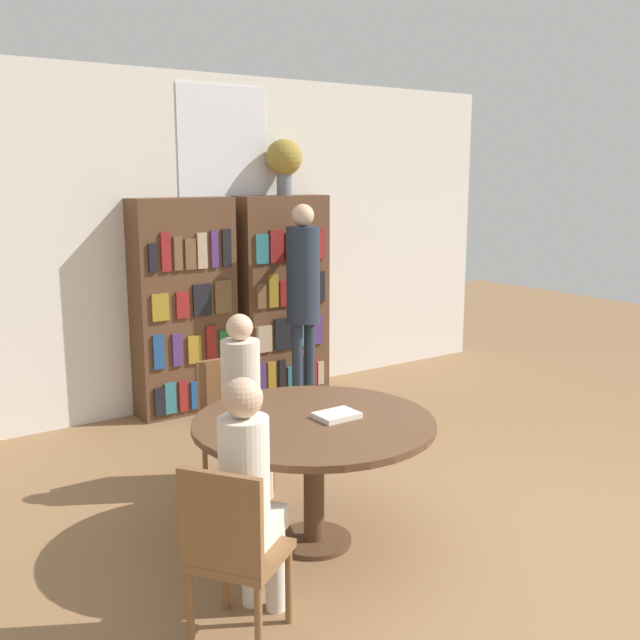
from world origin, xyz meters
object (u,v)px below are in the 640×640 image
(reading_table, at_px, (314,437))
(librarian_standing, at_px, (303,284))
(bookshelf_right, at_px, (282,296))
(flower_vase, at_px, (284,160))
(chair_near_camera, at_px, (232,547))
(seated_reader_left, at_px, (244,394))
(chair_left_side, at_px, (232,417))
(seated_reader_right, at_px, (249,488))
(bookshelf_left, at_px, (184,307))

(reading_table, height_order, librarian_standing, librarian_standing)
(bookshelf_right, relative_size, reading_table, 1.39)
(flower_vase, relative_size, librarian_standing, 0.28)
(chair_near_camera, bearing_deg, seated_reader_left, 114.20)
(reading_table, distance_m, chair_left_side, 1.04)
(chair_left_side, bearing_deg, librarian_standing, -137.91)
(seated_reader_left, relative_size, seated_reader_right, 0.99)
(reading_table, xyz_separation_m, chair_left_side, (0.03, 1.03, -0.17))
(chair_left_side, bearing_deg, reading_table, 90.00)
(flower_vase, relative_size, reading_table, 0.38)
(bookshelf_left, distance_m, bookshelf_right, 1.03)
(reading_table, bearing_deg, flower_vase, 60.19)
(reading_table, xyz_separation_m, seated_reader_right, (-0.70, -0.47, 0.04))
(seated_reader_left, xyz_separation_m, seated_reader_right, (-0.73, -1.32, -0.00))
(bookshelf_left, height_order, chair_near_camera, bookshelf_left)
(bookshelf_right, xyz_separation_m, flower_vase, (0.04, 0.00, 1.29))
(reading_table, height_order, seated_reader_right, seated_reader_right)
(chair_near_camera, xyz_separation_m, seated_reader_right, (0.15, 0.10, 0.20))
(flower_vase, xyz_separation_m, chair_near_camera, (-2.40, -3.28, -1.76))
(seated_reader_right, bearing_deg, flower_vase, 110.56)
(reading_table, bearing_deg, librarian_standing, 57.22)
(seated_reader_left, distance_m, seated_reader_right, 1.51)
(chair_left_side, bearing_deg, seated_reader_left, 90.00)
(bookshelf_left, distance_m, flower_vase, 1.67)
(flower_vase, relative_size, chair_near_camera, 0.59)
(reading_table, bearing_deg, seated_reader_left, 88.16)
(librarian_standing, bearing_deg, bookshelf_right, 79.44)
(flower_vase, distance_m, reading_table, 3.50)
(bookshelf_right, relative_size, flower_vase, 3.68)
(seated_reader_right, height_order, librarian_standing, librarian_standing)
(flower_vase, xyz_separation_m, librarian_standing, (-0.13, -0.51, -1.10))
(bookshelf_right, height_order, librarian_standing, bookshelf_right)
(flower_vase, height_order, librarian_standing, flower_vase)
(flower_vase, height_order, seated_reader_left, flower_vase)
(bookshelf_right, xyz_separation_m, chair_near_camera, (-2.36, -3.28, -0.47))
(seated_reader_left, bearing_deg, seated_reader_right, 63.06)
(seated_reader_right, xyz_separation_m, librarian_standing, (2.12, 2.67, 0.46))
(reading_table, height_order, chair_near_camera, chair_near_camera)
(chair_left_side, height_order, librarian_standing, librarian_standing)
(flower_vase, height_order, chair_near_camera, flower_vase)
(reading_table, height_order, chair_left_side, chair_left_side)
(seated_reader_left, relative_size, librarian_standing, 0.66)
(bookshelf_left, xyz_separation_m, chair_left_side, (-0.45, -1.67, -0.47))
(bookshelf_left, distance_m, librarian_standing, 1.08)
(seated_reader_left, bearing_deg, reading_table, 90.00)
(chair_near_camera, height_order, seated_reader_right, seated_reader_right)
(bookshelf_right, height_order, flower_vase, flower_vase)
(chair_near_camera, relative_size, seated_reader_right, 0.71)
(chair_near_camera, bearing_deg, seated_reader_right, 90.00)
(chair_left_side, height_order, seated_reader_right, seated_reader_right)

